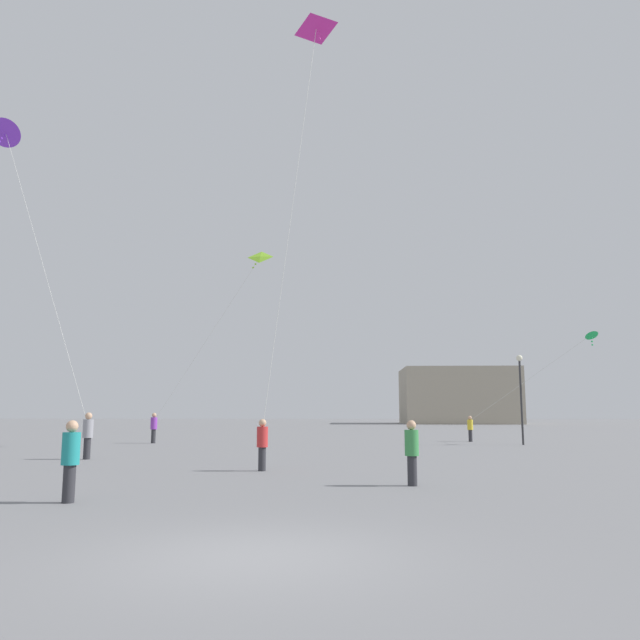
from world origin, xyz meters
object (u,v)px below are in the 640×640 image
Objects in this scene: kite_emerald_diamond at (589,337)px; kite_violet_diamond at (6,134)px; person_in_grey at (88,434)px; person_in_yellow at (470,427)px; kite_lime_delta at (256,263)px; person_in_green at (412,450)px; person_in_teal at (70,457)px; lamppost_east at (521,384)px; person_in_red at (262,442)px; person_in_purple at (154,427)px; building_left_hall at (458,396)px; kite_magenta_delta at (315,39)px.

kite_emerald_diamond is 32.31m from kite_violet_diamond.
person_in_grey is 0.26× the size of kite_emerald_diamond.
person_in_yellow is 0.17× the size of kite_lime_delta.
kite_emerald_diamond is (12.15, 20.61, 5.29)m from person_in_green.
person_in_yellow is at bearing -144.42° from person_in_teal.
kite_violet_diamond is at bearing 154.56° from person_in_yellow.
person_in_grey is 23.57m from lamppost_east.
kite_lime_delta is 13.70m from kite_violet_diamond.
person_in_grey is 14.69m from person_in_green.
person_in_teal is (4.74, -11.66, -0.08)m from person_in_grey.
person_in_teal is 7.81m from person_in_red.
kite_emerald_diamond is (25.77, -0.18, 5.22)m from person_in_purple.
person_in_purple is 11.80m from kite_lime_delta.
person_in_yellow is at bearing 162.54° from person_in_purple.
person_in_teal is at bearing -109.82° from person_in_green.
building_left_hall is (21.23, 65.48, -5.91)m from kite_lime_delta.
person_in_purple is at bearing 129.83° from person_in_yellow.
person_in_purple is at bearing 168.54° from person_in_green.
person_in_yellow is at bearing 26.79° from kite_lime_delta.
kite_violet_diamond reaches higher than kite_lime_delta.
building_left_hall is at bearing 72.03° from kite_lime_delta.
kite_violet_diamond is 81.01m from building_left_hall.
person_in_purple is (-1.45, 12.58, -0.03)m from person_in_grey.
person_in_grey is 0.36× the size of lamppost_east.
person_in_red is 24.24m from kite_emerald_diamond.
lamppost_east is (20.16, 11.97, 2.41)m from person_in_grey.
kite_violet_diamond reaches higher than person_in_green.
building_left_hall is at bearing 88.09° from kite_emerald_diamond.
kite_lime_delta is 0.66× the size of kite_magenta_delta.
person_in_red is at bearing -103.29° from building_left_hall.
person_in_grey is 12.59m from person_in_teal.
kite_lime_delta is at bearing -169.69° from lamppost_east.
kite_lime_delta is 19.81m from kite_emerald_diamond.
kite_violet_diamond is (-22.55, -15.08, 13.20)m from person_in_yellow.
person_in_teal is 0.13× the size of kite_violet_diamond.
person_in_grey is at bearing -109.46° from building_left_hall.
person_in_teal is 0.18× the size of kite_lime_delta.
person_in_red is 22.51m from person_in_yellow.
building_left_hall reaches higher than person_in_yellow.
kite_emerald_diamond is at bearing 5.78° from lamppost_east.
person_in_grey is at bearing 162.02° from person_in_yellow.
kite_violet_diamond is at bearing -34.55° from person_in_red.
kite_violet_diamond reaches higher than person_in_purple.
person_in_red is 0.12× the size of kite_violet_diamond.
person_in_teal is 1.03× the size of person_in_green.
person_in_green is 14.89m from kite_magenta_delta.
kite_magenta_delta is 81.52m from building_left_hall.
kite_emerald_diamond is 0.53× the size of kite_violet_diamond.
person_in_teal is at bearing -91.19° from kite_lime_delta.
kite_emerald_diamond is 1.38× the size of lamppost_east.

